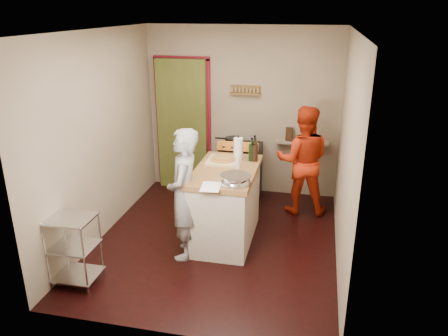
{
  "coord_description": "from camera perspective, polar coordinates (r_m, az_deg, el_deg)",
  "views": [
    {
      "loc": [
        1.15,
        -4.82,
        2.85
      ],
      "look_at": [
        0.1,
        0.0,
        1.01
      ],
      "focal_mm": 35.0,
      "sensor_mm": 36.0,
      "label": 1
    }
  ],
  "objects": [
    {
      "name": "floor",
      "position": [
        5.72,
        -0.95,
        -9.48
      ],
      "size": [
        3.5,
        3.5,
        0.0
      ],
      "primitive_type": "plane",
      "color": "black",
      "rests_on": "ground"
    },
    {
      "name": "back_wall",
      "position": [
        7.05,
        -2.76,
        6.29
      ],
      "size": [
        3.0,
        0.44,
        2.6
      ],
      "color": "tan",
      "rests_on": "ground"
    },
    {
      "name": "wire_shelving",
      "position": [
        4.98,
        -19.03,
        -9.74
      ],
      "size": [
        0.48,
        0.4,
        0.8
      ],
      "color": "silver",
      "rests_on": "ground"
    },
    {
      "name": "right_wall",
      "position": [
        5.07,
        15.68,
        1.86
      ],
      "size": [
        0.04,
        3.5,
        2.6
      ],
      "primitive_type": "cube",
      "color": "tan",
      "rests_on": "ground"
    },
    {
      "name": "stove",
      "position": [
        6.78,
        2.18,
        -0.33
      ],
      "size": [
        0.6,
        0.63,
        1.0
      ],
      "color": "black",
      "rests_on": "ground"
    },
    {
      "name": "person_red",
      "position": [
        6.3,
        10.23,
        0.97
      ],
      "size": [
        0.81,
        0.65,
        1.57
      ],
      "primitive_type": "imported",
      "rotation": [
        0.0,
        0.0,
        3.21
      ],
      "color": "#B1250B",
      "rests_on": "ground"
    },
    {
      "name": "island",
      "position": [
        5.55,
        0.27,
        -4.57
      ],
      "size": [
        0.76,
        1.39,
        1.27
      ],
      "color": "beige",
      "rests_on": "ground"
    },
    {
      "name": "left_wall",
      "position": [
        5.72,
        -15.86,
        3.9
      ],
      "size": [
        0.04,
        3.5,
        2.6
      ],
      "primitive_type": "cube",
      "color": "tan",
      "rests_on": "ground"
    },
    {
      "name": "person_stripe",
      "position": [
        5.1,
        -5.29,
        -3.49
      ],
      "size": [
        0.45,
        0.62,
        1.58
      ],
      "primitive_type": "imported",
      "rotation": [
        0.0,
        0.0,
        -1.44
      ],
      "color": "#AFB0B4",
      "rests_on": "ground"
    },
    {
      "name": "ceiling",
      "position": [
        4.96,
        -1.14,
        17.65
      ],
      "size": [
        3.0,
        3.5,
        0.02
      ],
      "primitive_type": "cube",
      "color": "white",
      "rests_on": "back_wall"
    }
  ]
}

